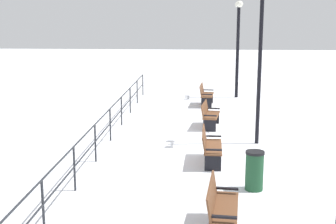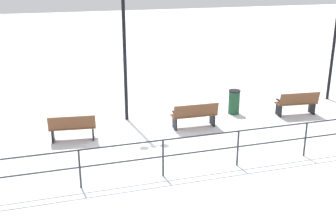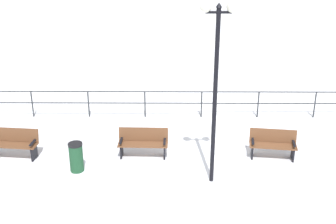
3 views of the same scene
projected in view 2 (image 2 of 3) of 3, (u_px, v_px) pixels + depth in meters
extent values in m
plane|color=white|center=(136.00, 133.00, 14.18)|extent=(80.00, 80.00, 0.00)
cube|color=brown|center=(296.00, 103.00, 15.80)|extent=(0.62, 1.57, 0.04)
cube|color=brown|center=(300.00, 99.00, 15.50)|extent=(0.26, 1.54, 0.43)
cube|color=black|center=(312.00, 107.00, 16.00)|extent=(0.43, 0.09, 0.46)
cube|color=black|center=(279.00, 110.00, 15.75)|extent=(0.43, 0.09, 0.46)
cube|color=black|center=(313.00, 98.00, 15.91)|extent=(0.43, 0.11, 0.04)
cube|color=black|center=(279.00, 101.00, 15.65)|extent=(0.43, 0.11, 0.04)
cube|color=brown|center=(194.00, 115.00, 14.58)|extent=(0.51, 1.58, 0.04)
cube|color=brown|center=(196.00, 110.00, 14.29)|extent=(0.15, 1.57, 0.43)
cube|color=black|center=(212.00, 119.00, 14.83)|extent=(0.42, 0.06, 0.44)
cube|color=black|center=(175.00, 123.00, 14.48)|extent=(0.42, 0.06, 0.44)
cube|color=black|center=(212.00, 110.00, 14.73)|extent=(0.42, 0.08, 0.04)
cube|color=black|center=(175.00, 113.00, 14.39)|extent=(0.42, 0.08, 0.04)
cube|color=brown|center=(73.00, 127.00, 13.50)|extent=(0.66, 1.50, 0.04)
cube|color=brown|center=(72.00, 123.00, 13.20)|extent=(0.29, 1.46, 0.42)
cube|color=black|center=(93.00, 132.00, 13.68)|extent=(0.44, 0.10, 0.44)
cube|color=black|center=(53.00, 135.00, 13.47)|extent=(0.44, 0.10, 0.44)
cube|color=black|center=(92.00, 122.00, 13.58)|extent=(0.44, 0.12, 0.04)
cube|color=black|center=(52.00, 124.00, 13.38)|extent=(0.44, 0.12, 0.04)
cylinder|color=black|center=(334.00, 45.00, 17.06)|extent=(0.12, 0.12, 4.51)
cylinder|color=black|center=(125.00, 52.00, 14.63)|extent=(0.12, 0.12, 4.93)
cylinder|color=#26282D|center=(305.00, 140.00, 12.32)|extent=(0.05, 0.05, 1.03)
cylinder|color=#26282D|center=(238.00, 148.00, 11.73)|extent=(0.05, 0.05, 1.03)
cylinder|color=#26282D|center=(163.00, 158.00, 11.13)|extent=(0.05, 0.05, 1.03)
cylinder|color=#26282D|center=(80.00, 169.00, 10.54)|extent=(0.05, 0.05, 1.03)
cylinder|color=#26282D|center=(163.00, 140.00, 10.96)|extent=(0.04, 17.15, 0.04)
cylinder|color=#26282D|center=(163.00, 156.00, 11.11)|extent=(0.04, 17.15, 0.04)
cylinder|color=#1E4C2D|center=(234.00, 103.00, 15.92)|extent=(0.41, 0.41, 0.85)
cylinder|color=black|center=(235.00, 91.00, 15.77)|extent=(0.43, 0.43, 0.06)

